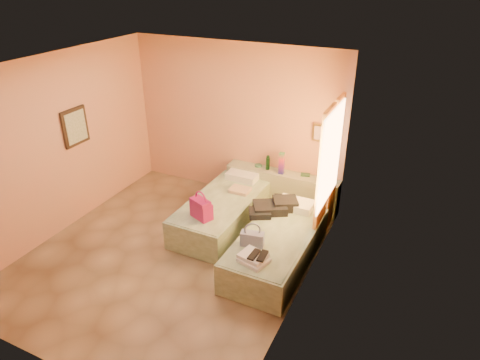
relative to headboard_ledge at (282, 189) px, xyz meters
The scene contains 16 objects.
ground 2.34m from the headboard_ledge, 114.90° to the right, with size 4.50×4.50×0.00m, color #9F855F.
room_walls 2.25m from the headboard_ledge, 116.65° to the right, with size 4.02×4.51×2.81m.
headboard_ledge is the anchor object (origin of this frame).
bed_left 1.24m from the headboard_ledge, 121.94° to the right, with size 0.90×2.00×0.50m, color #AEC7A0.
bed_right 1.69m from the headboard_ledge, 71.93° to the right, with size 0.90×2.00×0.50m, color #AEC7A0.
water_bottle 0.54m from the headboard_ledge, behind, with size 0.07×0.07×0.26m, color #14391C.
rainbow_box 0.52m from the headboard_ledge, 103.38° to the right, with size 0.09×0.09×0.39m, color #A51457.
small_dish 0.60m from the headboard_ledge, behind, with size 0.13×0.13×0.03m, color #447D56.
green_book 0.53m from the headboard_ledge, ahead, with size 0.16×0.11×0.03m, color #2A4F35.
flower_vase 0.89m from the headboard_ledge, ahead, with size 0.21×0.21×0.28m, color white.
magenta_handbag 1.84m from the headboard_ledge, 111.59° to the right, with size 0.34×0.19×0.32m, color #A51457.
khaki_garment 0.88m from the headboard_ledge, 125.28° to the right, with size 0.33×0.26×0.06m, color tan.
clothes_pile 1.13m from the headboard_ledge, 77.19° to the right, with size 0.55×0.55×0.17m, color black.
blue_handbag 2.05m from the headboard_ledge, 81.13° to the right, with size 0.32×0.14×0.20m, color #3D5194.
towel_stack 2.39m from the headboard_ledge, 78.39° to the right, with size 0.35×0.30×0.10m, color white.
sandal_pair 2.40m from the headboard_ledge, 77.06° to the right, with size 0.18×0.24×0.02m, color black.
Camera 1 is at (3.20, -4.31, 3.96)m, focal length 32.00 mm.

